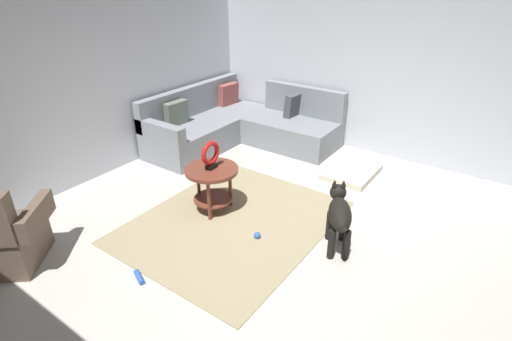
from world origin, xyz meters
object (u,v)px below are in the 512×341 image
dog_toy_ball (257,235)px  dog_toy_rope (139,277)px  side_table (212,178)px  torus_sculpture (211,154)px  dog_bed_mat (351,172)px  sectional_couch (239,126)px  dog (339,214)px

dog_toy_ball → dog_toy_rope: 1.24m
side_table → dog_toy_rope: (-1.28, -0.21, -0.39)m
torus_sculpture → dog_bed_mat: size_ratio=0.41×
dog_bed_mat → sectional_couch: bearing=89.6°
torus_sculpture → dog_toy_rope: bearing=-170.5°
torus_sculpture → dog_toy_rope: torus_sculpture is taller
sectional_couch → side_table: 2.02m
torus_sculpture → dog: 1.51m
sectional_couch → dog_bed_mat: bearing=-90.4°
side_table → dog_bed_mat: 2.04m
dog_bed_mat → dog: (-1.55, -0.49, 0.33)m
dog → dog_toy_rope: (-1.49, 1.25, -0.35)m
dog_toy_ball → dog_toy_rope: dog_toy_ball is taller
dog → dog_toy_rope: bearing=-159.1°
torus_sculpture → dog: (0.20, -1.46, -0.33)m
torus_sculpture → dog_toy_ball: (-0.16, -0.74, -0.68)m
torus_sculpture → dog_bed_mat: (1.76, -0.97, -0.67)m
torus_sculpture → dog_toy_ball: torus_sculpture is taller
dog_toy_ball → dog_toy_rope: (-1.12, 0.52, -0.01)m
sectional_couch → dog: size_ratio=2.94×
side_table → dog_toy_ball: 0.85m
dog_toy_rope → sectional_couch: bearing=21.2°
side_table → dog_toy_ball: side_table is taller
sectional_couch → dog_toy_rope: (-3.05, -1.18, -0.27)m
dog → dog_toy_ball: size_ratio=10.58×
torus_sculpture → dog_toy_rope: 1.47m
sectional_couch → dog_toy_rope: bearing=-158.8°
sectional_couch → dog_toy_ball: 2.59m
torus_sculpture → dog: size_ratio=0.43×
dog_toy_ball → sectional_couch: bearing=41.4°
side_table → dog_toy_ball: (-0.16, -0.74, -0.38)m
sectional_couch → dog_toy_ball: sectional_couch is taller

